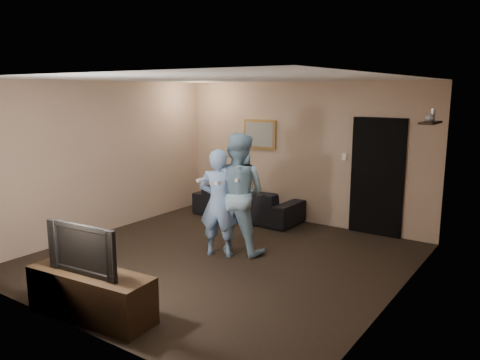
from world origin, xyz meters
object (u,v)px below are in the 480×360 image
Objects in this scene: sofa at (247,202)px; wii_player_left at (219,203)px; tv_console at (91,295)px; television at (88,247)px; wii_player_right at (238,193)px.

sofa is 1.32× the size of wii_player_left.
television reaches higher than tv_console.
wii_player_left is at bearing -116.92° from wii_player_right.
wii_player_right is (0.11, 2.63, 0.12)m from television.
tv_console is 0.54m from television.
sofa is 2.19m from wii_player_left.
sofa is 2.22× the size of television.
tv_console is at bearing 102.41° from sofa.
wii_player_left is (0.81, -1.97, 0.50)m from sofa.
sofa is 4.43m from television.
tv_console is 2.72m from wii_player_right.
wii_player_left is at bearing 85.35° from tv_console.
tv_console is 1.56× the size of television.
sofa is at bearing 95.52° from tv_console.
tv_console is 0.81× the size of wii_player_right.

